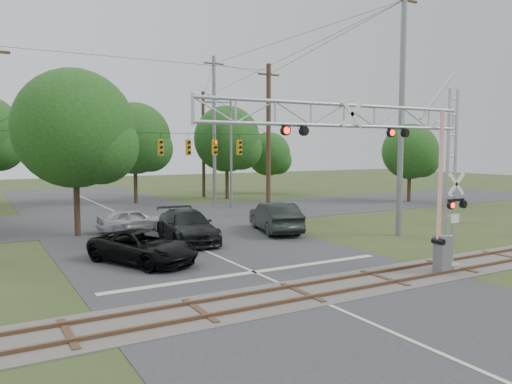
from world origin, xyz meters
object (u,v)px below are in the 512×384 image
traffic_signal_span (158,142)px  pickup_black (143,247)px  car_dark (187,226)px  streetlight (229,148)px  crossing_gantry (391,159)px  sedan_silver (133,220)px

traffic_signal_span → pickup_black: traffic_signal_span is taller
car_dark → streetlight: size_ratio=0.65×
traffic_signal_span → car_dark: bearing=-95.8°
car_dark → streetlight: streetlight is taller
crossing_gantry → streetlight: 25.14m
traffic_signal_span → pickup_black: bearing=-112.6°
streetlight → traffic_signal_span: bearing=-143.8°
pickup_black → traffic_signal_span: bearing=42.4°
crossing_gantry → pickup_black: (-7.35, 7.86, -4.04)m
car_dark → sedan_silver: 5.22m
pickup_black → streetlight: bearing=27.5°
crossing_gantry → sedan_silver: crossing_gantry is taller
sedan_silver → streetlight: 14.03m
streetlight → pickup_black: bearing=-127.5°
pickup_black → car_dark: (3.71, 3.90, 0.12)m
crossing_gantry → traffic_signal_span: size_ratio=0.63×
crossing_gantry → streetlight: bearing=77.5°
crossing_gantry → pickup_black: 11.50m
traffic_signal_span → sedan_silver: size_ratio=4.47×
crossing_gantry → car_dark: 12.92m
crossing_gantry → pickup_black: size_ratio=2.24×
traffic_signal_span → car_dark: (-0.67, -6.60, -4.76)m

